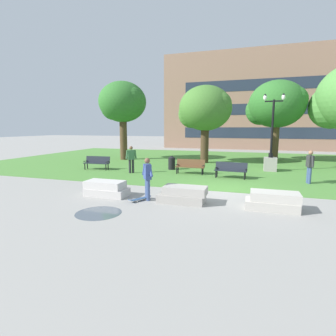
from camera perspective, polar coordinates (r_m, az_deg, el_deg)
name	(u,v)px	position (r m, az deg, el deg)	size (l,w,h in m)	color
ground_plane	(223,192)	(12.23, 11.83, -5.08)	(140.00, 140.00, 0.00)	gray
grass_lawn	(236,163)	(22.05, 14.55, 1.02)	(40.00, 20.00, 0.02)	#4C8438
concrete_block_center	(106,189)	(11.56, -13.34, -4.39)	(1.81, 0.90, 0.64)	#BCB7B2
concrete_block_left	(183,195)	(10.27, 3.29, -5.81)	(1.87, 0.90, 0.64)	#9E9991
concrete_block_right	(273,201)	(10.10, 21.86, -6.70)	(1.82, 0.90, 0.64)	#B2ADA3
person_skateboarder	(147,176)	(10.47, -4.51, -1.84)	(0.64, 0.48, 1.71)	#384C7A
skateboard	(140,199)	(10.58, -6.15, -6.66)	(0.66, 0.99, 0.14)	#2D4C75
puddle	(99,213)	(9.40, -14.87, -9.43)	(1.57, 1.57, 0.01)	#47515B
park_bench_near_left	(97,162)	(18.75, -15.19, 1.29)	(1.83, 0.64, 0.90)	#1E232D
park_bench_near_right	(190,166)	(16.44, 4.86, 0.54)	(1.80, 0.54, 0.90)	brown
park_bench_far_left	(231,169)	(15.41, 13.51, -0.23)	(1.84, 0.68, 0.90)	#1E232D
lamp_post_center	(271,156)	(18.70, 21.44, 2.52)	(1.32, 0.80, 5.05)	gray
tree_far_left	(122,103)	(24.09, -9.96, 13.75)	(4.36, 4.16, 6.86)	#4C3823
tree_near_left	(276,105)	(24.55, 22.47, 12.52)	(4.87, 4.64, 6.79)	#4C3823
tree_far_right	(205,109)	(21.73, 8.00, 12.55)	(4.42, 4.21, 6.19)	#42301E
trash_bin	(172,162)	(18.07, 0.82, 1.21)	(0.49, 0.49, 0.96)	black
person_bystander_near_lawn	(310,165)	(15.33, 28.48, 0.57)	(0.32, 0.87, 1.71)	#384C7A
person_bystander_far_lawn	(131,158)	(16.77, -8.00, 2.18)	(0.61, 0.53, 1.71)	#28282D
building_facade_distant	(257,100)	(36.49, 18.82, 13.84)	(24.87, 1.03, 12.76)	#8E6B56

